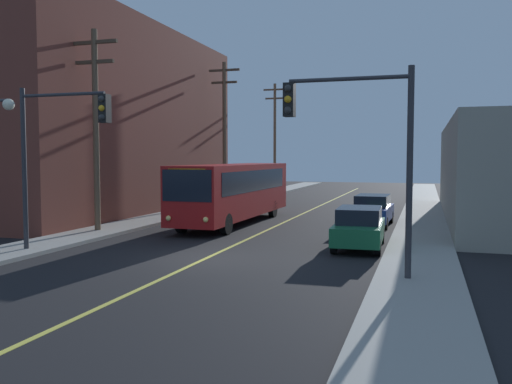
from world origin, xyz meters
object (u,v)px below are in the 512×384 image
(utility_pole_far, at_px, (275,132))
(parked_car_blue, at_px, (373,210))
(utility_pole_near, at_px, (96,120))
(traffic_signal_left_corner, at_px, (58,138))
(utility_pole_mid, at_px, (224,126))
(city_bus, at_px, (235,190))
(parked_car_green, at_px, (359,227))
(traffic_signal_right_corner, at_px, (355,133))

(utility_pole_far, bearing_deg, parked_car_blue, -64.09)
(parked_car_blue, xyz_separation_m, utility_pole_near, (-12.19, -6.66, 4.48))
(traffic_signal_left_corner, bearing_deg, utility_pole_mid, 94.41)
(parked_car_blue, height_order, traffic_signal_left_corner, traffic_signal_left_corner)
(city_bus, height_order, parked_car_blue, city_bus)
(parked_car_blue, xyz_separation_m, utility_pole_mid, (-11.85, 9.42, 5.06))
(parked_car_blue, relative_size, traffic_signal_left_corner, 0.74)
(parked_car_green, height_order, traffic_signal_right_corner, traffic_signal_right_corner)
(parked_car_green, distance_m, parked_car_blue, 7.33)
(traffic_signal_right_corner, bearing_deg, utility_pole_far, 108.71)
(utility_pole_near, bearing_deg, traffic_signal_right_corner, -25.93)
(utility_pole_mid, height_order, traffic_signal_right_corner, utility_pole_mid)
(utility_pole_mid, distance_m, traffic_signal_right_corner, 25.62)
(utility_pole_far, bearing_deg, utility_pole_mid, -88.27)
(parked_car_blue, distance_m, traffic_signal_left_corner, 16.15)
(parked_car_green, relative_size, parked_car_blue, 1.00)
(parked_car_green, height_order, parked_car_blue, same)
(city_bus, distance_m, traffic_signal_right_corner, 14.28)
(parked_car_green, xyz_separation_m, parked_car_blue, (-0.15, 7.33, 0.00))
(utility_pole_near, distance_m, traffic_signal_right_corner, 14.30)
(utility_pole_far, bearing_deg, city_bus, -79.16)
(utility_pole_near, relative_size, utility_pole_mid, 0.89)
(utility_pole_near, bearing_deg, parked_car_blue, 28.65)
(city_bus, relative_size, utility_pole_far, 1.11)
(utility_pole_near, height_order, utility_pole_mid, utility_pole_mid)
(parked_car_green, distance_m, traffic_signal_left_corner, 11.88)
(city_bus, height_order, utility_pole_mid, utility_pole_mid)
(city_bus, relative_size, traffic_signal_right_corner, 2.03)
(parked_car_green, bearing_deg, city_bus, 140.51)
(parked_car_green, relative_size, traffic_signal_left_corner, 0.74)
(parked_car_blue, relative_size, utility_pole_near, 0.48)
(utility_pole_far, bearing_deg, traffic_signal_left_corner, -86.73)
(parked_car_green, relative_size, traffic_signal_right_corner, 0.74)
(parked_car_green, height_order, utility_pole_mid, utility_pole_mid)
(parked_car_blue, relative_size, utility_pole_far, 0.41)
(parked_car_green, bearing_deg, utility_pole_mid, 125.61)
(traffic_signal_right_corner, bearing_deg, parked_car_blue, 92.81)
(utility_pole_near, xyz_separation_m, traffic_signal_left_corner, (2.00, -5.38, -1.02))
(utility_pole_mid, xyz_separation_m, traffic_signal_right_corner, (12.48, -22.32, -1.60))
(traffic_signal_right_corner, bearing_deg, traffic_signal_left_corner, 175.46)
(traffic_signal_left_corner, distance_m, traffic_signal_right_corner, 10.86)
(parked_car_blue, distance_m, utility_pole_mid, 15.96)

